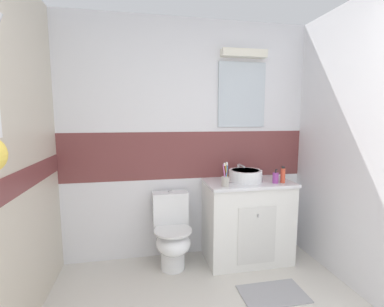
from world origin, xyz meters
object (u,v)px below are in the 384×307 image
(toilet, at_px, (172,233))
(toothbrush_cup, at_px, (225,180))
(soap_dispenser, at_px, (276,178))
(deodorant_spray_can, at_px, (283,175))
(sink_basin, at_px, (245,175))

(toilet, relative_size, toothbrush_cup, 3.23)
(toilet, xyz_separation_m, soap_dispenser, (1.02, -0.14, 0.55))
(toilet, relative_size, soap_dispenser, 5.21)
(toothbrush_cup, distance_m, deodorant_spray_can, 0.61)
(sink_basin, distance_m, toilet, 0.94)
(sink_basin, height_order, toilet, sink_basin)
(sink_basin, relative_size, toilet, 0.51)
(toilet, bearing_deg, sink_basin, 0.07)
(toilet, bearing_deg, deodorant_spray_can, -7.03)
(soap_dispenser, bearing_deg, sink_basin, 152.56)
(toothbrush_cup, relative_size, deodorant_spray_can, 1.40)
(toothbrush_cup, xyz_separation_m, soap_dispenser, (0.53, 0.02, -0.01))
(toilet, xyz_separation_m, deodorant_spray_can, (1.10, -0.14, 0.58))
(sink_basin, relative_size, toothbrush_cup, 1.64)
(soap_dispenser, height_order, deodorant_spray_can, deodorant_spray_can)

